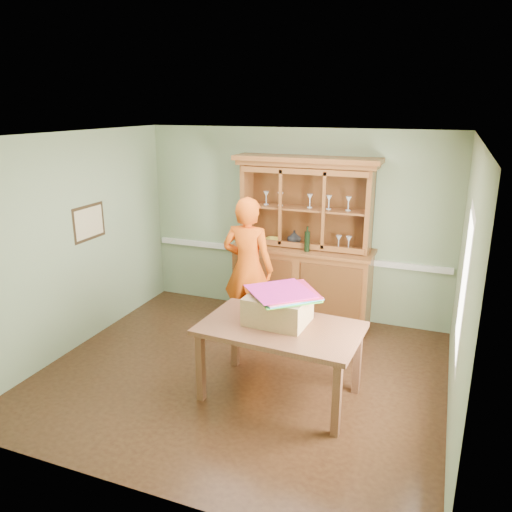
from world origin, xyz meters
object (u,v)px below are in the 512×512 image
at_px(china_hutch, 303,266).
at_px(person, 248,268).
at_px(dining_table, 280,335).
at_px(cardboard_box, 278,309).

height_order(china_hutch, person, china_hutch).
bearing_deg(dining_table, china_hutch, 102.86).
xyz_separation_m(cardboard_box, person, (-0.81, 1.17, -0.01)).
bearing_deg(cardboard_box, dining_table, -55.09).
bearing_deg(china_hutch, cardboard_box, -81.86).
relative_size(cardboard_box, person, 0.33).
relative_size(dining_table, cardboard_box, 2.70).
relative_size(china_hutch, person, 1.23).
xyz_separation_m(china_hutch, cardboard_box, (0.27, -1.92, 0.14)).
bearing_deg(person, china_hutch, -125.54).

